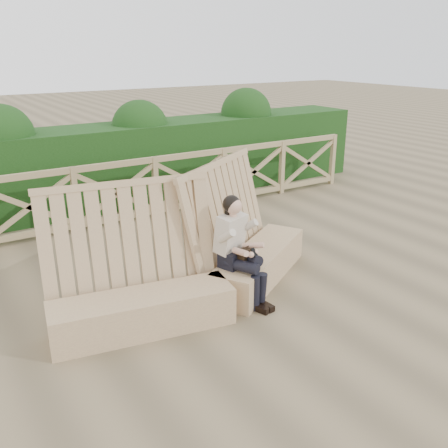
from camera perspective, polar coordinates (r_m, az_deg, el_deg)
ground at (r=5.96m, az=0.66°, el=-9.58°), size 60.00×60.00×0.00m
bench at (r=5.99m, az=-2.52°, el=-5.29°), size 3.77×1.68×1.55m
woman at (r=5.87m, az=1.60°, el=-2.50°), size 0.48×0.82×1.30m
guardrail at (r=8.68m, az=-12.12°, el=3.46°), size 10.10×0.09×1.10m
hedge at (r=9.73m, az=-14.77°, el=6.20°), size 12.00×1.20×1.50m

